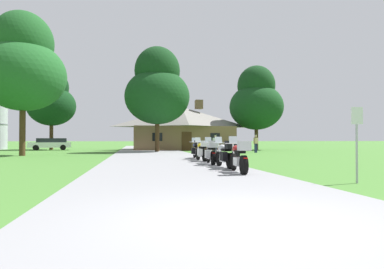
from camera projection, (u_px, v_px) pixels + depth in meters
The scene contains 16 objects.
ground_plane at pixel (155, 156), 24.38m from camera, with size 500.00×500.00×0.00m, color #42752D.
asphalt_driveway at pixel (157, 157), 22.41m from camera, with size 6.40×80.00×0.06m, color gray.
motorcycle_red_nearest_to_camera at pixel (239, 157), 11.31m from camera, with size 0.66×2.08×1.30m.
motorcycle_silver_second_in_row at pixel (226, 155), 13.27m from camera, with size 0.78×2.08×1.30m.
motorcycle_silver_third_in_row at pixel (211, 153), 15.25m from camera, with size 0.80×2.08×1.30m.
motorcycle_yellow_fourth_in_row at pixel (202, 151), 17.54m from camera, with size 0.78×2.08×1.30m.
motorcycle_blue_farthest_in_row at pixel (197, 150), 19.70m from camera, with size 0.77×2.08×1.30m.
stone_lodge at pixel (182, 128), 39.31m from camera, with size 12.38×7.52×6.15m.
bystander_white_shirt_near_lodge at pixel (215, 142), 32.61m from camera, with size 0.55×0.25×1.69m.
bystander_tan_shirt_beside_signpost at pixel (256, 143), 30.14m from camera, with size 0.52×0.33×1.69m.
metal_signpost_roadside at pixel (357, 135), 8.99m from camera, with size 0.36×0.06×2.14m.
tree_left_near at pixel (23, 66), 24.44m from camera, with size 6.33×6.33×11.03m.
tree_by_lodge_front at pixel (157, 89), 31.96m from camera, with size 6.46×6.46×10.52m.
tree_right_of_lodge at pixel (256, 101), 38.95m from camera, with size 6.51×6.51×10.25m.
tree_left_far at pixel (52, 100), 39.43m from camera, with size 5.75×5.75×9.85m.
parked_white_suv_far_left at pixel (50, 144), 37.43m from camera, with size 4.90×2.84×1.40m.
Camera 1 is at (-1.47, -4.52, 1.22)m, focal length 29.98 mm.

